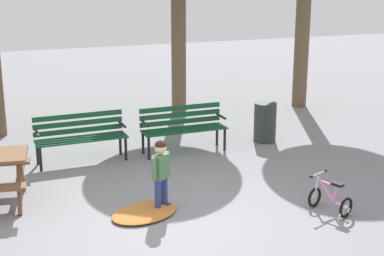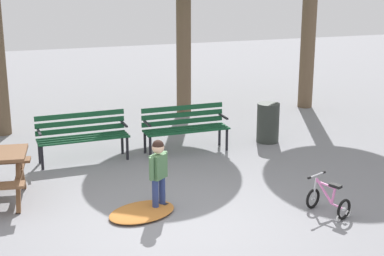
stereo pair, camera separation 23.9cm
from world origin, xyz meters
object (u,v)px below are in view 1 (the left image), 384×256
object	(u,v)px
park_bench_far_left	(80,134)
kids_bicycle	(330,199)
park_bench_left	(183,125)
trash_bin	(265,122)
child_standing	(161,169)

from	to	relation	value
park_bench_far_left	kids_bicycle	distance (m)	4.54
park_bench_left	trash_bin	world-z (taller)	park_bench_left
child_standing	kids_bicycle	distance (m)	2.43
child_standing	trash_bin	size ratio (longest dim) A/B	1.33
park_bench_left	kids_bicycle	xyz separation A→B (m)	(0.98, -3.42, -0.31)
child_standing	trash_bin	distance (m)	3.88
park_bench_far_left	kids_bicycle	xyz separation A→B (m)	(2.88, -3.50, -0.31)
park_bench_far_left	kids_bicycle	world-z (taller)	park_bench_far_left
kids_bicycle	trash_bin	size ratio (longest dim) A/B	0.81
park_bench_far_left	kids_bicycle	bearing A→B (deg)	-50.56
park_bench_far_left	trash_bin	xyz separation A→B (m)	(3.64, -0.06, -0.12)
park_bench_far_left	park_bench_left	world-z (taller)	same
kids_bicycle	trash_bin	distance (m)	3.53
park_bench_far_left	trash_bin	world-z (taller)	park_bench_far_left
child_standing	kids_bicycle	xyz separation A→B (m)	(2.20, -0.94, -0.41)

